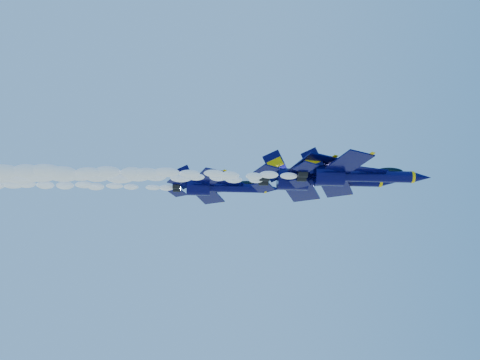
{
  "coord_description": "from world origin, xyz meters",
  "views": [
    {
      "loc": [
        -3.42,
        -78.26,
        116.81
      ],
      "look_at": [
        0.84,
        -2.29,
        151.76
      ],
      "focal_mm": 45.0,
      "sensor_mm": 36.0,
      "label": 1
    }
  ],
  "objects": [
    {
      "name": "smoke_trail_jet_second",
      "position": [
        -22.67,
        -3.93,
        150.94
      ],
      "size": [
        52.32,
        2.49,
        2.24
      ],
      "primitive_type": "ellipsoid",
      "color": "white"
    },
    {
      "name": "jet_lead",
      "position": [
        15.51,
        -8.72,
        149.85
      ],
      "size": [
        17.58,
        14.42,
        6.53
      ],
      "color": "#050439"
    },
    {
      "name": "smoke_trail_jet_lead",
      "position": [
        -18.16,
        -8.72,
        149.38
      ],
      "size": [
        52.32,
        2.24,
        2.02
      ],
      "primitive_type": "ellipsoid",
      "color": "white"
    },
    {
      "name": "jet_third",
      "position": [
        -1.81,
        5.77,
        154.2
      ],
      "size": [
        16.51,
        13.54,
        6.14
      ],
      "color": "#050439"
    },
    {
      "name": "jet_second",
      "position": [
        11.84,
        -3.93,
        151.43
      ],
      "size": [
        19.55,
        16.04,
        7.27
      ],
      "color": "#050439"
    }
  ]
}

